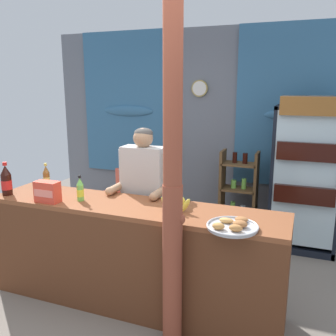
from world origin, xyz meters
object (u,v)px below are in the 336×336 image
at_px(timber_post, 173,192).
at_px(plastic_lawn_chair, 116,200).
at_px(shopkeeper, 144,186).
at_px(soda_bottle_iced_tea, 46,178).
at_px(banana_bunch, 176,204).
at_px(soda_bottle_cola, 6,181).
at_px(pastry_tray, 233,226).
at_px(bottle_shelf_rack, 238,191).
at_px(snack_box_crackers, 47,192).
at_px(drink_fridge, 306,167).
at_px(soda_bottle_lime_soda, 80,190).
at_px(stall_counter, 127,249).

distance_m(timber_post, plastic_lawn_chair, 2.28).
distance_m(shopkeeper, soda_bottle_iced_tea, 0.98).
bearing_deg(banana_bunch, shopkeeper, 137.84).
xyz_separation_m(soda_bottle_cola, pastry_tray, (2.14, -0.07, -0.11)).
distance_m(timber_post, bottle_shelf_rack, 2.38).
height_order(soda_bottle_cola, snack_box_crackers, soda_bottle_cola).
height_order(bottle_shelf_rack, soda_bottle_cola, soda_bottle_cola).
relative_size(timber_post, shopkeeper, 1.63).
height_order(drink_fridge, soda_bottle_lime_soda, drink_fridge).
distance_m(soda_bottle_cola, soda_bottle_lime_soda, 0.75).
height_order(soda_bottle_iced_tea, snack_box_crackers, soda_bottle_iced_tea).
bearing_deg(plastic_lawn_chair, snack_box_crackers, -83.76).
height_order(snack_box_crackers, pastry_tray, snack_box_crackers).
distance_m(drink_fridge, snack_box_crackers, 2.89).
bearing_deg(shopkeeper, soda_bottle_lime_soda, -128.14).
xyz_separation_m(pastry_tray, banana_bunch, (-0.50, 0.20, 0.04)).
bearing_deg(banana_bunch, bottle_shelf_rack, 84.85).
height_order(bottle_shelf_rack, snack_box_crackers, snack_box_crackers).
relative_size(plastic_lawn_chair, soda_bottle_lime_soda, 3.69).
bearing_deg(plastic_lawn_chair, soda_bottle_iced_tea, -97.08).
relative_size(timber_post, bottle_shelf_rack, 2.25).
xyz_separation_m(soda_bottle_iced_tea, banana_bunch, (1.44, -0.19, -0.05)).
bearing_deg(soda_bottle_iced_tea, soda_bottle_lime_soda, -22.54).
height_order(stall_counter, soda_bottle_lime_soda, soda_bottle_lime_soda).
bearing_deg(timber_post, soda_bottle_cola, 173.04).
relative_size(plastic_lawn_chair, soda_bottle_iced_tea, 3.42).
bearing_deg(bottle_shelf_rack, pastry_tray, -81.28).
bearing_deg(timber_post, pastry_tray, 19.19).
relative_size(soda_bottle_lime_soda, banana_bunch, 0.86).
relative_size(pastry_tray, banana_bunch, 1.38).
height_order(soda_bottle_cola, pastry_tray, soda_bottle_cola).
height_order(bottle_shelf_rack, plastic_lawn_chair, bottle_shelf_rack).
height_order(timber_post, drink_fridge, timber_post).
relative_size(timber_post, soda_bottle_iced_tea, 10.05).
bearing_deg(drink_fridge, soda_bottle_iced_tea, -146.20).
xyz_separation_m(soda_bottle_cola, soda_bottle_lime_soda, (0.75, 0.09, -0.03)).
relative_size(drink_fridge, banana_bunch, 6.73).
bearing_deg(shopkeeper, pastry_tray, -33.19).
xyz_separation_m(plastic_lawn_chair, soda_bottle_cola, (-0.34, -1.45, 0.58)).
bearing_deg(banana_bunch, pastry_tray, -22.09).
xyz_separation_m(bottle_shelf_rack, shopkeeper, (-0.67, -1.49, 0.40)).
bearing_deg(bottle_shelf_rack, soda_bottle_cola, -130.98).
bearing_deg(shopkeeper, bottle_shelf_rack, 65.73).
height_order(drink_fridge, snack_box_crackers, drink_fridge).
height_order(pastry_tray, banana_bunch, banana_bunch).
relative_size(drink_fridge, soda_bottle_lime_soda, 7.85).
xyz_separation_m(bottle_shelf_rack, snack_box_crackers, (-1.31, -2.12, 0.45)).
height_order(soda_bottle_cola, soda_bottle_lime_soda, soda_bottle_cola).
height_order(plastic_lawn_chair, soda_bottle_cola, soda_bottle_cola).
relative_size(plastic_lawn_chair, pastry_tray, 2.29).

